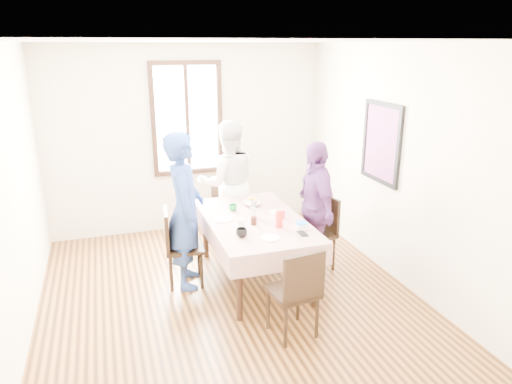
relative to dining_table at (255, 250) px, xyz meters
The scene contains 30 objects.
ground 0.63m from the dining_table, 140.76° to the right, with size 4.50×4.50×0.00m, color black.
back_wall 2.20m from the dining_table, 101.59° to the left, with size 4.00×4.00×0.00m, color beige.
right_wall 1.91m from the dining_table, 11.38° to the right, with size 4.50×4.50×0.00m, color beige.
window_frame 2.33m from the dining_table, 101.71° to the left, with size 1.02×0.06×1.62m, color black.
window_pane 2.34m from the dining_table, 101.65° to the left, with size 0.90×0.02×1.50m, color white.
art_poster 1.97m from the dining_table, ahead, with size 0.04×0.76×0.96m, color red.
dining_table is the anchor object (origin of this frame).
tablecloth 0.38m from the dining_table, ahead, with size 1.07×1.81×0.01m, color #52090B.
chair_left 0.81m from the dining_table, 168.74° to the left, with size 0.42×0.42×0.91m, color black.
chair_right 0.80m from the dining_table, ahead, with size 0.42×0.42×0.91m, color black.
chair_far 1.16m from the dining_table, 90.00° to the left, with size 0.42×0.42×0.91m, color black.
chair_near 1.16m from the dining_table, 90.00° to the right, with size 0.42×0.42×0.91m, color black.
person_left 0.94m from the dining_table, 168.44° to the left, with size 0.65×0.43×1.79m, color navy.
person_far 1.24m from the dining_table, 90.00° to the left, with size 0.84×0.65×1.72m, color silver.
person_right 0.89m from the dining_table, ahead, with size 0.94×0.39×1.61m, color #623373.
mug_black 0.69m from the dining_table, 122.39° to the right, with size 0.12×0.12×0.09m, color black.
mug_flag 0.53m from the dining_table, 13.25° to the right, with size 0.09×0.09×0.08m, color red.
mug_green 0.57m from the dining_table, 115.08° to the left, with size 0.10×0.10×0.08m, color #0C7226.
serving_bowl 0.62m from the dining_table, 76.14° to the left, with size 0.21×0.21×0.05m, color white.
juice_carton 0.61m from the dining_table, 61.98° to the right, with size 0.06×0.06×0.19m, color red.
butter_tub 0.73m from the dining_table, 49.85° to the right, with size 0.13×0.13×0.07m, color white.
jam_jar 0.47m from the dining_table, 110.94° to the right, with size 0.06×0.06×0.09m, color black.
drinking_glass 0.54m from the dining_table, 135.07° to the right, with size 0.07×0.07×0.10m, color silver.
smartphone 0.78m from the dining_table, 59.83° to the right, with size 0.08×0.15×0.01m, color black.
flower_vase 0.46m from the dining_table, 85.14° to the left, with size 0.06×0.06×0.12m, color silver.
plate_left 0.53m from the dining_table, 167.46° to the left, with size 0.20×0.20×0.01m, color white.
plate_right 0.52m from the dining_table, 20.03° to the left, with size 0.20×0.20×0.01m, color white.
plate_near 0.71m from the dining_table, 92.55° to the right, with size 0.20×0.20×0.01m, color white.
butter_lid 0.75m from the dining_table, 49.85° to the right, with size 0.12×0.12×0.01m, color blue.
flower_bunch 0.57m from the dining_table, 85.14° to the left, with size 0.09×0.09×0.10m, color yellow, non-canonical shape.
Camera 1 is at (-1.16, -4.46, 2.68)m, focal length 32.96 mm.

